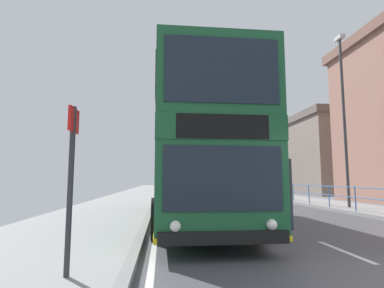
{
  "coord_description": "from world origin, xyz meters",
  "views": [
    {
      "loc": [
        -3.78,
        -3.64,
        1.49
      ],
      "look_at": [
        -3.01,
        4.42,
        2.43
      ],
      "focal_mm": 28.55,
      "sensor_mm": 36.0,
      "label": 1
    }
  ],
  "objects_px": {
    "street_lamp_far_side": "(344,107)",
    "bare_tree_far_00": "(232,169)",
    "background_bus_far_lane": "(228,177)",
    "background_building_01": "(344,155)",
    "double_decker_bus_main": "(192,155)",
    "bus_stop_sign_near": "(71,169)",
    "background_building_02": "(269,161)"
  },
  "relations": [
    {
      "from": "double_decker_bus_main",
      "to": "bus_stop_sign_near",
      "type": "distance_m",
      "value": 6.76
    },
    {
      "from": "double_decker_bus_main",
      "to": "background_bus_far_lane",
      "type": "distance_m",
      "value": 21.02
    },
    {
      "from": "street_lamp_far_side",
      "to": "background_building_02",
      "type": "bearing_deg",
      "value": 76.63
    },
    {
      "from": "double_decker_bus_main",
      "to": "background_building_01",
      "type": "height_order",
      "value": "background_building_01"
    },
    {
      "from": "double_decker_bus_main",
      "to": "bare_tree_far_00",
      "type": "height_order",
      "value": "bare_tree_far_00"
    },
    {
      "from": "bus_stop_sign_near",
      "to": "background_building_02",
      "type": "distance_m",
      "value": 47.44
    },
    {
      "from": "double_decker_bus_main",
      "to": "street_lamp_far_side",
      "type": "distance_m",
      "value": 9.23
    },
    {
      "from": "double_decker_bus_main",
      "to": "bus_stop_sign_near",
      "type": "height_order",
      "value": "double_decker_bus_main"
    },
    {
      "from": "bare_tree_far_00",
      "to": "background_building_02",
      "type": "distance_m",
      "value": 10.16
    },
    {
      "from": "bus_stop_sign_near",
      "to": "background_building_01",
      "type": "distance_m",
      "value": 33.53
    },
    {
      "from": "background_bus_far_lane",
      "to": "background_building_02",
      "type": "relative_size",
      "value": 0.56
    },
    {
      "from": "bare_tree_far_00",
      "to": "background_building_01",
      "type": "height_order",
      "value": "background_building_01"
    },
    {
      "from": "double_decker_bus_main",
      "to": "background_building_02",
      "type": "distance_m",
      "value": 40.7
    },
    {
      "from": "street_lamp_far_side",
      "to": "bus_stop_sign_near",
      "type": "bearing_deg",
      "value": -136.83
    },
    {
      "from": "double_decker_bus_main",
      "to": "background_building_02",
      "type": "bearing_deg",
      "value": 66.66
    },
    {
      "from": "street_lamp_far_side",
      "to": "background_building_01",
      "type": "xyz_separation_m",
      "value": [
        10.22,
        16.5,
        -1.07
      ]
    },
    {
      "from": "background_bus_far_lane",
      "to": "background_building_01",
      "type": "relative_size",
      "value": 0.76
    },
    {
      "from": "double_decker_bus_main",
      "to": "street_lamp_far_side",
      "type": "relative_size",
      "value": 1.23
    },
    {
      "from": "bus_stop_sign_near",
      "to": "street_lamp_far_side",
      "type": "xyz_separation_m",
      "value": [
        10.45,
        9.8,
        3.52
      ]
    },
    {
      "from": "bus_stop_sign_near",
      "to": "background_building_02",
      "type": "relative_size",
      "value": 0.15
    },
    {
      "from": "background_bus_far_lane",
      "to": "background_building_01",
      "type": "bearing_deg",
      "value": -1.07
    },
    {
      "from": "street_lamp_far_side",
      "to": "background_building_01",
      "type": "height_order",
      "value": "street_lamp_far_side"
    },
    {
      "from": "street_lamp_far_side",
      "to": "background_building_02",
      "type": "height_order",
      "value": "street_lamp_far_side"
    },
    {
      "from": "bare_tree_far_00",
      "to": "background_building_01",
      "type": "relative_size",
      "value": 0.49
    },
    {
      "from": "bare_tree_far_00",
      "to": "background_building_01",
      "type": "bearing_deg",
      "value": -47.68
    },
    {
      "from": "background_building_01",
      "to": "background_building_02",
      "type": "height_order",
      "value": "background_building_02"
    },
    {
      "from": "double_decker_bus_main",
      "to": "bus_stop_sign_near",
      "type": "bearing_deg",
      "value": -110.73
    },
    {
      "from": "bus_stop_sign_near",
      "to": "background_building_01",
      "type": "height_order",
      "value": "background_building_01"
    },
    {
      "from": "background_bus_far_lane",
      "to": "background_building_02",
      "type": "bearing_deg",
      "value": 58.48
    },
    {
      "from": "background_building_02",
      "to": "bus_stop_sign_near",
      "type": "bearing_deg",
      "value": -112.97
    },
    {
      "from": "double_decker_bus_main",
      "to": "background_bus_far_lane",
      "type": "xyz_separation_m",
      "value": [
        5.63,
        20.24,
        -0.62
      ]
    },
    {
      "from": "street_lamp_far_side",
      "to": "bare_tree_far_00",
      "type": "distance_m",
      "value": 27.38
    }
  ]
}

